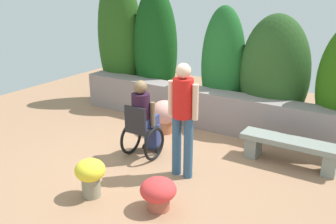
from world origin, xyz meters
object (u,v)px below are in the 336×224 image
object	(u,v)px
stone_bench	(291,148)
person_standing_companion	(183,113)
flower_pot_terracotta_by_wall	(90,174)
flower_pot_red_accent	(164,115)
flower_pot_purple_near	(158,192)
person_in_wheelchair	(143,121)

from	to	relation	value
stone_bench	person_standing_companion	xyz separation A→B (m)	(-1.28, -1.24, 0.72)
flower_pot_terracotta_by_wall	flower_pot_red_accent	size ratio (longest dim) A/B	0.86
stone_bench	flower_pot_purple_near	distance (m)	2.45
stone_bench	person_in_wheelchair	size ratio (longest dim) A/B	1.20
stone_bench	person_standing_companion	world-z (taller)	person_standing_companion
person_standing_companion	person_in_wheelchair	bearing A→B (deg)	175.98
stone_bench	flower_pot_terracotta_by_wall	world-z (taller)	flower_pot_terracotta_by_wall
person_in_wheelchair	flower_pot_red_accent	size ratio (longest dim) A/B	2.07
person_in_wheelchair	person_standing_companion	world-z (taller)	person_standing_companion
stone_bench	person_standing_companion	distance (m)	1.92
stone_bench	flower_pot_red_accent	size ratio (longest dim) A/B	2.48
flower_pot_terracotta_by_wall	flower_pot_purple_near	bearing A→B (deg)	13.72
stone_bench	person_in_wheelchair	xyz separation A→B (m)	(-2.18, -0.99, 0.33)
person_in_wheelchair	person_standing_companion	distance (m)	1.01
flower_pot_purple_near	flower_pot_red_accent	bearing A→B (deg)	121.11
flower_pot_purple_near	flower_pot_red_accent	size ratio (longest dim) A/B	0.74
person_in_wheelchair	flower_pot_terracotta_by_wall	world-z (taller)	person_in_wheelchair
flower_pot_red_accent	flower_pot_terracotta_by_wall	bearing A→B (deg)	-80.46
person_in_wheelchair	flower_pot_terracotta_by_wall	distance (m)	1.47
stone_bench	flower_pot_purple_near	world-z (taller)	stone_bench
person_standing_companion	flower_pot_purple_near	size ratio (longest dim) A/B	3.64
person_in_wheelchair	flower_pot_red_accent	xyz separation A→B (m)	(-0.28, 1.08, -0.27)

